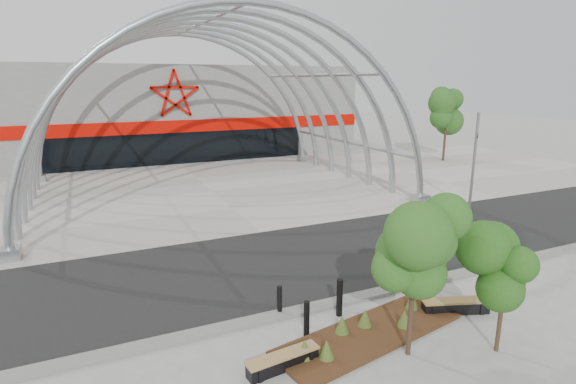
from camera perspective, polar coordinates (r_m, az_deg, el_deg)
ground at (r=14.79m, az=6.59°, el=-13.32°), size 140.00×140.00×0.00m
road at (r=17.58m, az=0.68°, el=-8.58°), size 140.00×7.00×0.02m
forecourt at (r=28.38m, az=-9.63°, el=0.08°), size 60.00×17.00×0.04m
kerb at (r=14.57m, az=7.11°, el=-13.51°), size 60.00×0.50×0.12m
arena_building at (r=45.26m, az=-15.83°, el=9.99°), size 34.00×15.24×8.00m
vault_canopy at (r=28.38m, az=-9.63°, el=0.07°), size 20.80×15.80×20.36m
planting_bed at (r=12.95m, az=10.08°, el=-16.99°), size 5.87×2.76×0.60m
signal_pole at (r=25.65m, az=22.56°, el=3.83°), size 0.21×0.73×5.17m
street_tree_0 at (r=11.23m, az=15.89°, el=-6.85°), size 1.75×1.75×4.00m
street_tree_1 at (r=12.36m, az=26.05°, el=-8.28°), size 1.40×1.40×3.31m
bench_0 at (r=11.54m, az=-0.65°, el=-20.73°), size 1.92×0.62×0.40m
bench_1 at (r=14.70m, az=20.50°, el=-13.44°), size 2.06×1.09×0.43m
bollard_0 at (r=13.61m, az=-1.06°, el=-13.62°), size 0.15×0.15×0.91m
bollard_1 at (r=12.61m, az=2.38°, el=-15.78°), size 0.16×0.16×1.01m
bollard_2 at (r=13.60m, az=6.56°, el=-13.18°), size 0.18×0.18×1.15m
bollard_3 at (r=14.98m, az=17.17°, el=-11.16°), size 0.18×0.18×1.10m
bollard_4 at (r=16.04m, az=16.33°, el=-9.34°), size 0.18×0.18×1.12m
bg_tree_1 at (r=40.45m, az=19.56°, el=9.67°), size 2.70×2.70×5.91m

